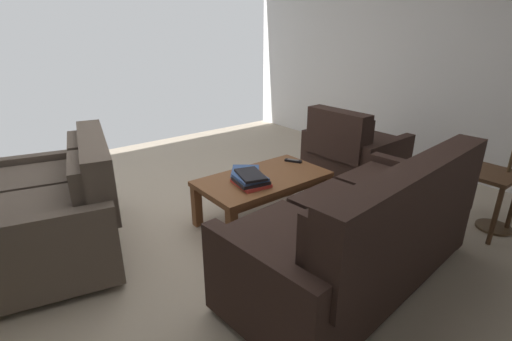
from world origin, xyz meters
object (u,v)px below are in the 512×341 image
at_px(book_stack, 251,180).
at_px(loveseat_near, 59,207).
at_px(armchair_side, 352,152).
at_px(coffee_table, 263,183).
at_px(tv_remote, 293,161).
at_px(loose_magazine, 245,171).
at_px(sofa_main, 364,232).
at_px(end_table, 485,182).

bearing_deg(book_stack, loveseat_near, -25.14).
bearing_deg(armchair_side, coffee_table, 2.28).
distance_m(tv_remote, loose_magazine, 0.51).
height_order(loveseat_near, coffee_table, loveseat_near).
distance_m(armchair_side, book_stack, 1.47).
relative_size(loveseat_near, coffee_table, 1.33).
relative_size(coffee_table, loose_magazine, 3.64).
bearing_deg(armchair_side, loose_magazine, -6.10).
distance_m(sofa_main, tv_remote, 1.30).
bearing_deg(end_table, loose_magazine, -46.29).
relative_size(end_table, loose_magazine, 1.70).
bearing_deg(armchair_side, tv_remote, -4.29).
xyz_separation_m(armchair_side, book_stack, (1.46, 0.12, 0.10)).
bearing_deg(book_stack, loose_magazine, -118.14).
xyz_separation_m(loveseat_near, loose_magazine, (-1.45, 0.35, 0.04)).
xyz_separation_m(armchair_side, loose_magazine, (1.32, -0.14, 0.06)).
xyz_separation_m(coffee_table, end_table, (-1.32, 1.24, 0.08)).
bearing_deg(loveseat_near, armchair_side, 169.96).
xyz_separation_m(end_table, tv_remote, (0.87, -1.36, -0.00)).
height_order(coffee_table, tv_remote, tv_remote).
bearing_deg(tv_remote, coffee_table, 13.71).
bearing_deg(end_table, coffee_table, -43.24).
bearing_deg(tv_remote, loveseat_near, -12.37).
relative_size(loveseat_near, tv_remote, 9.28).
bearing_deg(sofa_main, tv_remote, -113.35).
height_order(armchair_side, tv_remote, armchair_side).
distance_m(armchair_side, tv_remote, 0.82).
bearing_deg(book_stack, tv_remote, -164.15).
distance_m(loveseat_near, armchair_side, 2.82).
bearing_deg(sofa_main, armchair_side, -139.56).
bearing_deg(loveseat_near, tv_remote, 167.63).
bearing_deg(loveseat_near, sofa_main, 131.66).
relative_size(sofa_main, book_stack, 5.66).
height_order(sofa_main, armchair_side, sofa_main).
distance_m(armchair_side, loose_magazine, 1.33).
bearing_deg(coffee_table, armchair_side, -177.72).
relative_size(book_stack, loose_magazine, 1.08).
height_order(sofa_main, book_stack, sofa_main).
xyz_separation_m(end_table, book_stack, (1.52, -1.17, 0.03)).
height_order(end_table, loose_magazine, end_table).
distance_m(loveseat_near, tv_remote, 2.01).
relative_size(armchair_side, tv_remote, 5.53).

